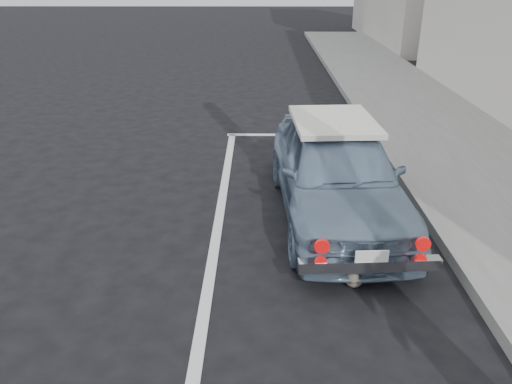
# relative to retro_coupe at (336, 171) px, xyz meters

# --- Properties ---
(ground) EXTENTS (80.00, 80.00, 0.00)m
(ground) POSITION_rel_retro_coupe_xyz_m (-0.65, -3.02, -0.65)
(ground) COLOR black
(ground) RESTS_ON ground
(pline_front) EXTENTS (3.00, 0.12, 0.01)m
(pline_front) POSITION_rel_retro_coupe_xyz_m (-0.15, 3.48, -0.64)
(pline_front) COLOR silver
(pline_front) RESTS_ON ground
(pline_side) EXTENTS (0.12, 7.00, 0.01)m
(pline_side) POSITION_rel_retro_coupe_xyz_m (-1.55, -0.02, -0.64)
(pline_side) COLOR silver
(pline_side) RESTS_ON ground
(retro_coupe) EXTENTS (1.70, 3.83, 1.28)m
(retro_coupe) POSITION_rel_retro_coupe_xyz_m (0.00, 0.00, 0.00)
(retro_coupe) COLOR #6D869F
(retro_coupe) RESTS_ON ground
(cat) EXTENTS (0.31, 0.46, 0.26)m
(cat) POSITION_rel_retro_coupe_xyz_m (-0.00, -1.63, -0.53)
(cat) COLOR #736558
(cat) RESTS_ON ground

